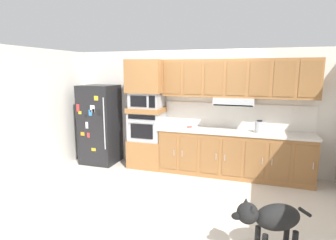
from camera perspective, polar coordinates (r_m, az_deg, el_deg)
The scene contains 16 objects.
ground_plane at distance 5.23m, azimuth 2.76°, elevation -13.17°, with size 9.60×9.60×0.00m, color beige.
back_kitchen_wall at distance 5.94m, azimuth 5.67°, elevation 2.17°, with size 6.20×0.12×2.50m, color silver.
side_panel_left at distance 6.21m, azimuth -22.94°, elevation 1.76°, with size 0.12×7.10×2.50m, color silver.
refrigerator at distance 6.39m, azimuth -13.89°, elevation -0.88°, with size 0.76×0.73×1.76m.
oven_base_cabinet at distance 6.09m, azimuth -4.29°, elevation -6.76°, with size 0.74×0.62×0.60m, color #996638.
built_in_oven at distance 5.94m, azimuth -4.38°, elevation -1.23°, with size 0.70×0.62×0.60m.
appliance_mid_shelf at distance 5.89m, azimuth -4.42°, elevation 2.11°, with size 0.74×0.62×0.10m, color #996638.
microwave at distance 5.86m, azimuth -4.45°, elevation 4.14°, with size 0.64×0.54×0.32m.
appliance_upper_cabinet at distance 5.83m, azimuth -4.51°, elevation 9.04°, with size 0.74×0.62×0.68m, color #996638.
lower_cabinet_run at distance 5.64m, azimuth 13.32°, elevation -6.93°, with size 2.93×0.63×0.88m.
countertop_slab at distance 5.53m, azimuth 13.52°, elevation -2.35°, with size 2.97×0.64×0.04m, color beige.
backsplash_panel at distance 5.76m, azimuth 13.86°, elevation 0.87°, with size 2.97×0.02×0.50m, color silver.
upper_cabinet_with_hood at distance 5.53m, azimuth 14.04°, elevation 8.10°, with size 2.93×0.48×0.88m.
screwdriver at distance 5.66m, azimuth 4.50°, elevation -1.45°, with size 0.16×0.17×0.03m.
electric_kettle at distance 5.44m, azimuth 18.39°, elevation -1.36°, with size 0.17×0.17×0.24m.
dog at distance 3.43m, azimuth 20.56°, elevation -18.54°, with size 0.88×0.54×0.69m.
Camera 1 is at (1.24, -4.64, 2.07)m, focal length 29.40 mm.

